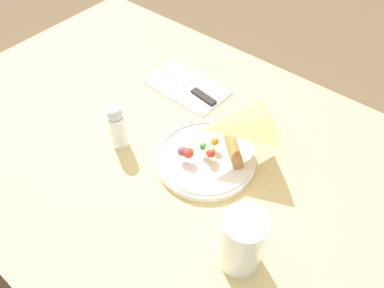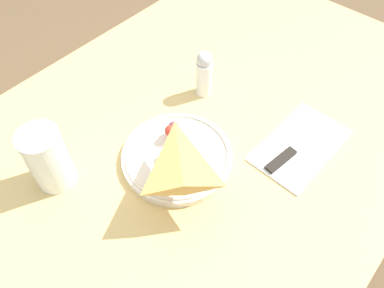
{
  "view_description": "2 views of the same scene",
  "coord_description": "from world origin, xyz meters",
  "views": [
    {
      "loc": [
        -0.41,
        0.4,
        1.36
      ],
      "look_at": [
        -0.09,
        0.0,
        0.78
      ],
      "focal_mm": 35.0,
      "sensor_mm": 36.0,
      "label": 1
    },
    {
      "loc": [
        -0.41,
        -0.32,
        1.33
      ],
      "look_at": [
        -0.09,
        -0.04,
        0.78
      ],
      "focal_mm": 35.0,
      "sensor_mm": 36.0,
      "label": 2
    }
  ],
  "objects": [
    {
      "name": "plate_pizza",
      "position": [
        -0.11,
        -0.02,
        0.74
      ],
      "size": [
        0.22,
        0.22,
        0.05
      ],
      "color": "silver",
      "rests_on": "dining_table"
    },
    {
      "name": "dining_table",
      "position": [
        0.0,
        0.0,
        0.63
      ],
      "size": [
        1.2,
        0.82,
        0.73
      ],
      "color": "#DBB770",
      "rests_on": "ground_plane"
    },
    {
      "name": "napkin_folded",
      "position": [
        0.08,
        -0.18,
        0.73
      ],
      "size": [
        0.21,
        0.13,
        0.0
      ],
      "rotation": [
        0.0,
        0.0,
        -0.03
      ],
      "color": "silver",
      "rests_on": "dining_table"
    },
    {
      "name": "ground_plane",
      "position": [
        0.0,
        0.0,
        0.0
      ],
      "size": [
        6.0,
        6.0,
        0.0
      ],
      "primitive_type": "plane",
      "color": "brown"
    },
    {
      "name": "butter_knife",
      "position": [
        0.07,
        -0.18,
        0.73
      ],
      "size": [
        0.2,
        0.04,
        0.01
      ],
      "rotation": [
        0.0,
        0.0,
        -0.13
      ],
      "color": "black",
      "rests_on": "napkin_folded"
    },
    {
      "name": "salt_shaker",
      "position": [
        0.07,
        0.07,
        0.78
      ],
      "size": [
        0.04,
        0.04,
        0.11
      ],
      "color": "white",
      "rests_on": "dining_table"
    },
    {
      "name": "milk_glass",
      "position": [
        -0.29,
        0.12,
        0.79
      ],
      "size": [
        0.07,
        0.07,
        0.13
      ],
      "color": "white",
      "rests_on": "dining_table"
    }
  ]
}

